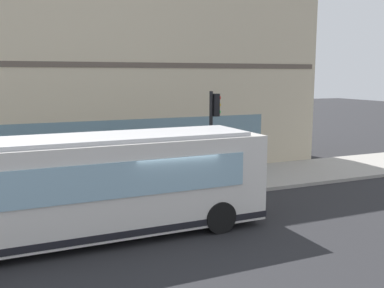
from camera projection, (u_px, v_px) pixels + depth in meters
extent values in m
plane|color=#262628|center=(167.00, 229.00, 13.84)|extent=(120.00, 120.00, 0.00)
cube|color=#9E9991|center=(128.00, 190.00, 18.18)|extent=(4.41, 40.00, 0.15)
cube|color=beige|center=(97.00, 76.00, 22.55)|extent=(6.83, 22.30, 9.58)
cube|color=brown|center=(111.00, 65.00, 19.51)|extent=(0.36, 21.86, 0.24)
cube|color=slate|center=(114.00, 146.00, 19.99)|extent=(0.12, 15.61, 2.40)
cube|color=silver|center=(101.00, 185.00, 12.96)|extent=(2.61, 10.03, 2.70)
cube|color=silver|center=(99.00, 138.00, 12.74)|extent=(2.23, 9.02, 0.12)
cube|color=#8CB2C6|center=(92.00, 164.00, 14.05)|extent=(0.15, 8.20, 1.00)
cube|color=#8CB2C6|center=(110.00, 181.00, 11.75)|extent=(0.15, 8.20, 1.00)
cube|color=black|center=(102.00, 223.00, 13.15)|extent=(2.65, 10.07, 0.20)
cylinder|color=black|center=(190.00, 198.00, 15.53)|extent=(0.31, 1.00, 1.00)
cylinder|color=black|center=(220.00, 217.00, 13.45)|extent=(0.31, 1.00, 1.00)
cylinder|color=black|center=(211.00, 142.00, 17.55)|extent=(0.14, 0.14, 4.04)
cube|color=black|center=(215.00, 105.00, 17.39)|extent=(0.32, 0.24, 0.90)
sphere|color=red|center=(218.00, 98.00, 17.40)|extent=(0.20, 0.20, 0.20)
sphere|color=yellow|center=(218.00, 105.00, 17.44)|extent=(0.20, 0.20, 0.20)
sphere|color=green|center=(218.00, 112.00, 17.49)|extent=(0.20, 0.20, 0.20)
cylinder|color=yellow|center=(183.00, 172.00, 20.06)|extent=(0.24, 0.24, 0.55)
sphere|color=yellow|center=(183.00, 164.00, 20.01)|extent=(0.22, 0.22, 0.22)
cylinder|color=yellow|center=(187.00, 170.00, 20.12)|extent=(0.10, 0.12, 0.10)
cylinder|color=yellow|center=(182.00, 170.00, 20.21)|extent=(0.12, 0.10, 0.10)
cylinder|color=#99994C|center=(230.00, 162.00, 21.46)|extent=(0.14, 0.14, 0.85)
cylinder|color=#99994C|center=(233.00, 162.00, 21.52)|extent=(0.14, 0.14, 0.85)
cylinder|color=gold|center=(232.00, 147.00, 21.37)|extent=(0.32, 0.32, 0.67)
sphere|color=beige|center=(232.00, 138.00, 21.30)|extent=(0.23, 0.23, 0.23)
cylinder|color=#B23338|center=(93.00, 186.00, 16.97)|extent=(0.14, 0.14, 0.80)
cylinder|color=#B23338|center=(93.00, 185.00, 17.15)|extent=(0.14, 0.14, 0.80)
cylinder|color=black|center=(92.00, 168.00, 16.95)|extent=(0.32, 0.32, 0.64)
sphere|color=tan|center=(92.00, 157.00, 16.88)|extent=(0.22, 0.22, 0.22)
cylinder|color=black|center=(148.00, 169.00, 19.86)|extent=(0.14, 0.14, 0.88)
cylinder|color=black|center=(148.00, 168.00, 20.03)|extent=(0.14, 0.14, 0.88)
cylinder|color=#99994C|center=(148.00, 152.00, 19.82)|extent=(0.32, 0.32, 0.70)
sphere|color=#9E704C|center=(148.00, 141.00, 19.75)|extent=(0.24, 0.24, 0.24)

